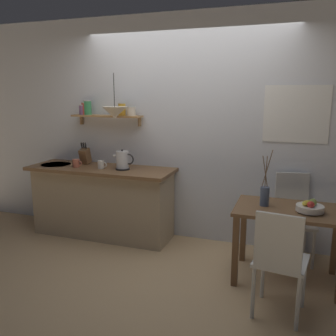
# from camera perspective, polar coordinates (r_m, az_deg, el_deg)

# --- Properties ---
(ground_plane) EXTENTS (14.00, 14.00, 0.00)m
(ground_plane) POSITION_cam_1_polar(r_m,az_deg,el_deg) (4.16, 0.17, -13.71)
(ground_plane) COLOR tan
(back_wall) EXTENTS (6.80, 0.11, 2.70)m
(back_wall) POSITION_cam_1_polar(r_m,az_deg,el_deg) (4.34, 5.57, 5.94)
(back_wall) COLOR silver
(back_wall) RESTS_ON ground_plane
(kitchen_counter) EXTENTS (1.83, 0.63, 0.89)m
(kitchen_counter) POSITION_cam_1_polar(r_m,az_deg,el_deg) (4.66, -10.28, -5.13)
(kitchen_counter) COLOR tan
(kitchen_counter) RESTS_ON ground_plane
(wall_shelf) EXTENTS (0.93, 0.20, 0.31)m
(wall_shelf) POSITION_cam_1_polar(r_m,az_deg,el_deg) (4.64, -10.22, 8.74)
(wall_shelf) COLOR tan
(dining_table) EXTENTS (1.00, 0.65, 0.72)m
(dining_table) POSITION_cam_1_polar(r_m,az_deg,el_deg) (3.64, 18.52, -7.92)
(dining_table) COLOR brown
(dining_table) RESTS_ON ground_plane
(dining_chair_near) EXTENTS (0.45, 0.46, 0.92)m
(dining_chair_near) POSITION_cam_1_polar(r_m,az_deg,el_deg) (3.04, 17.22, -13.49)
(dining_chair_near) COLOR silver
(dining_chair_near) RESTS_ON ground_plane
(dining_chair_far) EXTENTS (0.49, 0.49, 0.94)m
(dining_chair_far) POSITION_cam_1_polar(r_m,az_deg,el_deg) (4.17, 19.08, -6.77)
(dining_chair_far) COLOR silver
(dining_chair_far) RESTS_ON ground_plane
(fruit_bowl) EXTENTS (0.24, 0.24, 0.12)m
(fruit_bowl) POSITION_cam_1_polar(r_m,az_deg,el_deg) (3.53, 21.49, -5.80)
(fruit_bowl) COLOR silver
(fruit_bowl) RESTS_ON dining_table
(twig_vase) EXTENTS (0.10, 0.09, 0.55)m
(twig_vase) POSITION_cam_1_polar(r_m,az_deg,el_deg) (3.59, 15.03, -4.18)
(twig_vase) COLOR #475675
(twig_vase) RESTS_ON dining_table
(electric_kettle) EXTENTS (0.26, 0.17, 0.25)m
(electric_kettle) POSITION_cam_1_polar(r_m,az_deg,el_deg) (4.35, -7.17, 1.19)
(electric_kettle) COLOR black
(electric_kettle) RESTS_ON kitchen_counter
(knife_block) EXTENTS (0.10, 0.16, 0.28)m
(knife_block) POSITION_cam_1_polar(r_m,az_deg,el_deg) (4.77, -12.97, 1.92)
(knife_block) COLOR brown
(knife_block) RESTS_ON kitchen_counter
(coffee_mug_by_sink) EXTENTS (0.12, 0.08, 0.10)m
(coffee_mug_by_sink) POSITION_cam_1_polar(r_m,az_deg,el_deg) (4.60, -14.30, 0.73)
(coffee_mug_by_sink) COLOR #C6664C
(coffee_mug_by_sink) RESTS_ON kitchen_counter
(coffee_mug_spare) EXTENTS (0.12, 0.08, 0.10)m
(coffee_mug_spare) POSITION_cam_1_polar(r_m,az_deg,el_deg) (4.45, -10.51, 0.53)
(coffee_mug_spare) COLOR white
(coffee_mug_spare) RESTS_ON kitchen_counter
(pendant_lamp) EXTENTS (0.29, 0.29, 0.51)m
(pendant_lamp) POSITION_cam_1_polar(r_m,az_deg,el_deg) (4.29, -8.42, 8.68)
(pendant_lamp) COLOR black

